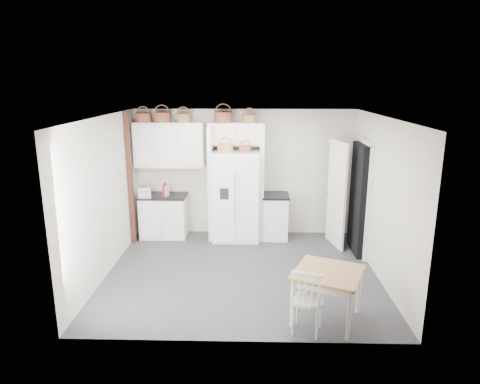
{
  "coord_description": "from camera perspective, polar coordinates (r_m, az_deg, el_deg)",
  "views": [
    {
      "loc": [
        0.15,
        -6.67,
        3.13
      ],
      "look_at": [
        -0.04,
        0.4,
        1.3
      ],
      "focal_mm": 32.0,
      "sensor_mm": 36.0,
      "label": 1
    }
  ],
  "objects": [
    {
      "name": "door_slab",
      "position": [
        8.44,
        12.75,
        -0.3
      ],
      "size": [
        0.21,
        0.79,
        2.05
      ],
      "primitive_type": "cube",
      "rotation": [
        0.0,
        0.0,
        -1.36
      ],
      "color": "white",
      "rests_on": "floor"
    },
    {
      "name": "fridge_panel_left",
      "position": [
        8.64,
        -3.89,
        1.23
      ],
      "size": [
        0.08,
        0.6,
        2.3
      ],
      "primitive_type": "cube",
      "color": "white",
      "rests_on": "floor"
    },
    {
      "name": "wall_right",
      "position": [
        7.23,
        18.37,
        -0.9
      ],
      "size": [
        0.0,
        4.0,
        4.0
      ],
      "primitive_type": "plane",
      "rotation": [
        1.57,
        0.0,
        -1.57
      ],
      "color": "#BCB6AC",
      "rests_on": "floor"
    },
    {
      "name": "fridge_panel_right",
      "position": [
        8.61,
        2.89,
        1.19
      ],
      "size": [
        0.08,
        0.6,
        2.3
      ],
      "primitive_type": "cube",
      "color": "white",
      "rests_on": "floor"
    },
    {
      "name": "wall_left",
      "position": [
        7.32,
        -17.66,
        -0.66
      ],
      "size": [
        0.0,
        4.0,
        4.0
      ],
      "primitive_type": "plane",
      "rotation": [
        1.57,
        0.0,
        1.57
      ],
      "color": "#BCB6AC",
      "rests_on": "floor"
    },
    {
      "name": "toaster",
      "position": [
        8.85,
        -12.6,
        0.09
      ],
      "size": [
        0.28,
        0.18,
        0.18
      ],
      "primitive_type": "cube",
      "rotation": [
        0.0,
        0.0,
        0.14
      ],
      "color": "silver",
      "rests_on": "counter_left"
    },
    {
      "name": "basket_fridge_b",
      "position": [
        8.3,
        0.65,
        5.73
      ],
      "size": [
        0.24,
        0.24,
        0.13
      ],
      "primitive_type": "cylinder",
      "color": "brown",
      "rests_on": "refrigerator"
    },
    {
      "name": "floor",
      "position": [
        7.37,
        0.23,
        -10.62
      ],
      "size": [
        4.5,
        4.5,
        0.0
      ],
      "primitive_type": "plane",
      "color": "#292A2E",
      "rests_on": "ground"
    },
    {
      "name": "trim_post",
      "position": [
        8.56,
        -14.45,
        1.7
      ],
      "size": [
        0.09,
        0.09,
        2.6
      ],
      "primitive_type": "cube",
      "color": "black",
      "rests_on": "floor"
    },
    {
      "name": "basket_fridge_a",
      "position": [
        8.31,
        -1.97,
        5.86
      ],
      "size": [
        0.3,
        0.3,
        0.16
      ],
      "primitive_type": "cylinder",
      "color": "olive",
      "rests_on": "refrigerator"
    },
    {
      "name": "doorway_void",
      "position": [
        8.21,
        15.66,
        -0.91
      ],
      "size": [
        0.18,
        0.85,
        2.05
      ],
      "primitive_type": "cube",
      "color": "black",
      "rests_on": "floor"
    },
    {
      "name": "basket_bridge_b",
      "position": [
        8.53,
        1.28,
        9.79
      ],
      "size": [
        0.28,
        0.28,
        0.16
      ],
      "primitive_type": "cylinder",
      "color": "olive",
      "rests_on": "bridge_cabinet"
    },
    {
      "name": "cookbook_cream",
      "position": [
        8.73,
        -9.71,
        0.15
      ],
      "size": [
        0.06,
        0.15,
        0.21
      ],
      "primitive_type": "cube",
      "rotation": [
        0.0,
        0.0,
        -0.2
      ],
      "color": "beige",
      "rests_on": "counter_left"
    },
    {
      "name": "base_cab_left",
      "position": [
        8.98,
        -10.1,
        -3.26
      ],
      "size": [
        0.92,
        0.58,
        0.85
      ],
      "primitive_type": "cube",
      "color": "white",
      "rests_on": "floor"
    },
    {
      "name": "basket_bridge_a",
      "position": [
        8.55,
        -2.25,
        9.95
      ],
      "size": [
        0.36,
        0.36,
        0.2
      ],
      "primitive_type": "cylinder",
      "color": "brown",
      "rests_on": "bridge_cabinet"
    },
    {
      "name": "basket_upper_c",
      "position": [
        8.64,
        -7.56,
        9.77
      ],
      "size": [
        0.3,
        0.3,
        0.17
      ],
      "primitive_type": "cylinder",
      "color": "olive",
      "rests_on": "upper_cabinet"
    },
    {
      "name": "bridge_cabinet",
      "position": [
        8.57,
        -0.49,
        7.77
      ],
      "size": [
        1.12,
        0.34,
        0.45
      ],
      "primitive_type": "cube",
      "color": "white",
      "rests_on": "wall_back"
    },
    {
      "name": "base_cab_right",
      "position": [
        8.81,
        4.68,
        -3.34
      ],
      "size": [
        0.5,
        0.6,
        0.88
      ],
      "primitive_type": "cube",
      "color": "white",
      "rests_on": "floor"
    },
    {
      "name": "wall_back",
      "position": [
        8.86,
        0.53,
        2.59
      ],
      "size": [
        4.5,
        0.0,
        4.5
      ],
      "primitive_type": "plane",
      "rotation": [
        1.57,
        0.0,
        0.0
      ],
      "color": "#BCB6AC",
      "rests_on": "floor"
    },
    {
      "name": "windsor_chair",
      "position": [
        5.65,
        9.02,
        -14.04
      ],
      "size": [
        0.53,
        0.51,
        0.89
      ],
      "primitive_type": "cube",
      "rotation": [
        0.0,
        0.0,
        -0.31
      ],
      "color": "white",
      "rests_on": "floor"
    },
    {
      "name": "refrigerator",
      "position": [
        8.6,
        -0.52,
        -0.52
      ],
      "size": [
        0.93,
        0.75,
        1.8
      ],
      "primitive_type": "cube",
      "color": "white",
      "rests_on": "floor"
    },
    {
      "name": "dining_table",
      "position": [
        6.0,
        11.49,
        -13.37
      ],
      "size": [
        1.11,
        1.11,
        0.7
      ],
      "primitive_type": "cube",
      "rotation": [
        0.0,
        0.0,
        -0.41
      ],
      "color": "olive",
      "rests_on": "floor"
    },
    {
      "name": "ceiling",
      "position": [
        6.69,
        0.25,
        9.97
      ],
      "size": [
        4.5,
        4.5,
        0.0
      ],
      "primitive_type": "plane",
      "color": "white",
      "rests_on": "wall_back"
    },
    {
      "name": "basket_upper_b",
      "position": [
        8.71,
        -10.33,
        9.78
      ],
      "size": [
        0.33,
        0.33,
        0.19
      ],
      "primitive_type": "cylinder",
      "color": "brown",
      "rests_on": "upper_cabinet"
    },
    {
      "name": "cookbook_red",
      "position": [
        8.73,
        -10.0,
        0.28
      ],
      "size": [
        0.04,
        0.17,
        0.26
      ],
      "primitive_type": "cube",
      "rotation": [
        0.0,
        0.0,
        -0.04
      ],
      "color": "maroon",
      "rests_on": "counter_left"
    },
    {
      "name": "basket_upper_a",
      "position": [
        8.8,
        -12.76,
        9.64
      ],
      "size": [
        0.31,
        0.31,
        0.17
      ],
      "primitive_type": "cylinder",
      "color": "brown",
      "rests_on": "upper_cabinet"
    },
    {
      "name": "counter_left",
      "position": [
        8.86,
        -10.23,
        -0.51
      ],
      "size": [
        0.96,
        0.62,
        0.04
      ],
      "primitive_type": "cube",
      "color": "black",
      "rests_on": "base_cab_left"
    },
    {
      "name": "upper_cabinet",
      "position": [
        8.75,
        -9.41,
        6.23
      ],
      "size": [
        1.4,
        0.34,
        0.9
      ],
      "primitive_type": "cube",
      "color": "white",
      "rests_on": "wall_back"
    },
    {
      "name": "counter_right",
      "position": [
        8.68,
        4.74,
        -0.46
      ],
      "size": [
        0.54,
        0.64,
        0.04
      ],
      "primitive_type": "cube",
      "color": "black",
      "rests_on": "base_cab_right"
    }
  ]
}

